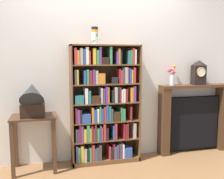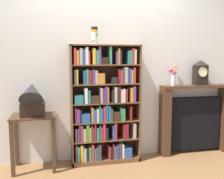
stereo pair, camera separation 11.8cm
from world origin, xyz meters
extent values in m
cube|color=brown|center=(0.00, 0.00, -0.01)|extent=(8.04, 6.40, 0.02)
cube|color=silver|center=(0.22, 0.27, 1.30)|extent=(5.04, 0.08, 2.60)
cube|color=brown|center=(-0.46, 0.09, 0.80)|extent=(0.02, 0.28, 1.60)
cube|color=brown|center=(0.46, 0.09, 0.80)|extent=(0.02, 0.28, 1.60)
cube|color=#4C311C|center=(0.00, 0.23, 0.80)|extent=(0.93, 0.01, 1.60)
cube|color=brown|center=(0.00, 0.09, 1.59)|extent=(0.93, 0.28, 0.02)
cube|color=brown|center=(0.00, 0.09, 0.03)|extent=(0.93, 0.28, 0.06)
cube|color=#663884|center=(-0.41, 0.06, 0.17)|extent=(0.02, 0.20, 0.22)
cube|color=#388E56|center=(-0.38, 0.07, 0.16)|extent=(0.03, 0.23, 0.20)
cube|color=gold|center=(-0.34, 0.07, 0.17)|extent=(0.03, 0.22, 0.22)
cube|color=#B2A893|center=(-0.30, 0.07, 0.15)|extent=(0.04, 0.22, 0.18)
cube|color=black|center=(-0.26, 0.08, 0.15)|extent=(0.02, 0.24, 0.18)
cube|color=#388E56|center=(-0.23, 0.07, 0.15)|extent=(0.03, 0.22, 0.19)
cube|color=#C63338|center=(-0.19, 0.07, 0.17)|extent=(0.03, 0.21, 0.22)
cube|color=teal|center=(-0.16, 0.07, 0.14)|extent=(0.02, 0.22, 0.17)
cube|color=#424247|center=(-0.13, 0.07, 0.15)|extent=(0.03, 0.23, 0.18)
cube|color=#424247|center=(-0.10, 0.06, 0.16)|extent=(0.04, 0.20, 0.21)
cube|color=#C63338|center=(0.04, 0.08, 0.15)|extent=(0.02, 0.24, 0.18)
cube|color=black|center=(0.06, 0.08, 0.14)|extent=(0.03, 0.23, 0.17)
cube|color=maroon|center=(0.09, 0.06, 0.16)|extent=(0.02, 0.20, 0.20)
cube|color=teal|center=(0.12, 0.08, 0.15)|extent=(0.02, 0.24, 0.17)
cube|color=#663884|center=(0.15, 0.06, 0.16)|extent=(0.02, 0.21, 0.19)
cube|color=#424247|center=(0.19, 0.05, 0.16)|extent=(0.04, 0.18, 0.20)
cube|color=white|center=(0.22, 0.07, 0.16)|extent=(0.03, 0.23, 0.19)
cube|color=#2D519E|center=(0.29, 0.06, 0.13)|extent=(0.11, 0.21, 0.14)
cube|color=brown|center=(0.00, 0.09, 0.32)|extent=(0.89, 0.26, 0.02)
cube|color=#424247|center=(-0.41, 0.05, 0.42)|extent=(0.02, 0.18, 0.18)
cube|color=#663884|center=(-0.38, 0.07, 0.42)|extent=(0.02, 0.21, 0.18)
cube|color=maroon|center=(-0.36, 0.05, 0.44)|extent=(0.02, 0.19, 0.22)
cube|color=#663884|center=(-0.33, 0.08, 0.44)|extent=(0.03, 0.23, 0.22)
cube|color=gold|center=(-0.30, 0.06, 0.42)|extent=(0.04, 0.19, 0.17)
cube|color=#388E56|center=(-0.26, 0.05, 0.44)|extent=(0.04, 0.19, 0.22)
cube|color=gold|center=(-0.22, 0.08, 0.42)|extent=(0.02, 0.23, 0.18)
cube|color=maroon|center=(-0.20, 0.06, 0.44)|extent=(0.02, 0.21, 0.21)
cube|color=#424247|center=(-0.18, 0.07, 0.42)|extent=(0.02, 0.22, 0.18)
cube|color=maroon|center=(-0.16, 0.07, 0.44)|extent=(0.02, 0.23, 0.22)
cube|color=#388E56|center=(-0.12, 0.07, 0.42)|extent=(0.03, 0.22, 0.17)
cube|color=#2D519E|center=(-0.09, 0.06, 0.43)|extent=(0.02, 0.20, 0.21)
cube|color=#C63338|center=(-0.07, 0.06, 0.42)|extent=(0.02, 0.20, 0.18)
cube|color=#C63338|center=(-0.04, 0.06, 0.44)|extent=(0.03, 0.20, 0.22)
cube|color=black|center=(0.00, 0.06, 0.42)|extent=(0.03, 0.20, 0.17)
cube|color=#2D519E|center=(0.09, 0.06, 0.43)|extent=(0.02, 0.20, 0.20)
cube|color=#C63338|center=(0.12, 0.07, 0.44)|extent=(0.03, 0.21, 0.22)
cube|color=maroon|center=(0.24, 0.06, 0.44)|extent=(0.02, 0.21, 0.21)
cube|color=maroon|center=(0.26, 0.07, 0.43)|extent=(0.02, 0.21, 0.20)
cube|color=maroon|center=(0.28, 0.06, 0.44)|extent=(0.02, 0.19, 0.21)
cube|color=#B2A893|center=(0.39, 0.06, 0.44)|extent=(0.04, 0.20, 0.21)
cube|color=brown|center=(0.00, 0.09, 0.58)|extent=(0.89, 0.26, 0.02)
cube|color=maroon|center=(-0.41, 0.05, 0.69)|extent=(0.02, 0.19, 0.20)
cube|color=#663884|center=(-0.38, 0.07, 0.68)|extent=(0.04, 0.21, 0.18)
cube|color=black|center=(-0.34, 0.06, 0.67)|extent=(0.02, 0.19, 0.18)
cube|color=#2D519E|center=(-0.28, 0.07, 0.64)|extent=(0.11, 0.21, 0.12)
cube|color=orange|center=(-0.19, 0.07, 0.68)|extent=(0.03, 0.23, 0.20)
cube|color=#2D519E|center=(-0.16, 0.05, 0.67)|extent=(0.04, 0.19, 0.17)
cube|color=white|center=(-0.12, 0.08, 0.67)|extent=(0.02, 0.24, 0.18)
cube|color=#388E56|center=(-0.09, 0.07, 0.69)|extent=(0.02, 0.23, 0.21)
cube|color=#2D519E|center=(-0.07, 0.06, 0.68)|extent=(0.03, 0.20, 0.18)
cube|color=#C63338|center=(-0.03, 0.07, 0.69)|extent=(0.03, 0.22, 0.20)
cube|color=#2D519E|center=(0.00, 0.05, 0.70)|extent=(0.03, 0.19, 0.22)
cube|color=teal|center=(0.04, 0.05, 0.69)|extent=(0.03, 0.19, 0.21)
cube|color=#424247|center=(0.07, 0.06, 0.67)|extent=(0.03, 0.19, 0.17)
cube|color=#382316|center=(0.13, 0.06, 0.65)|extent=(0.09, 0.21, 0.13)
cube|color=#388E56|center=(0.19, 0.08, 0.67)|extent=(0.02, 0.24, 0.18)
cube|color=#388E56|center=(0.23, 0.07, 0.67)|extent=(0.04, 0.21, 0.17)
cube|color=maroon|center=(0.33, 0.08, 0.68)|extent=(0.02, 0.23, 0.19)
cube|color=brown|center=(0.00, 0.09, 0.83)|extent=(0.89, 0.26, 0.02)
cube|color=teal|center=(-0.36, 0.05, 0.89)|extent=(0.11, 0.19, 0.11)
cube|color=white|center=(-0.27, 0.08, 0.94)|extent=(0.04, 0.24, 0.20)
cube|color=teal|center=(-0.23, 0.08, 0.92)|extent=(0.03, 0.23, 0.17)
cube|color=#382316|center=(-0.15, 0.06, 0.89)|extent=(0.12, 0.20, 0.10)
cube|color=#B2A893|center=(-0.07, 0.07, 0.94)|extent=(0.03, 0.23, 0.20)
cube|color=#663884|center=(-0.04, 0.08, 0.94)|extent=(0.02, 0.24, 0.19)
cube|color=#663884|center=(-0.01, 0.06, 0.95)|extent=(0.03, 0.20, 0.22)
cube|color=orange|center=(0.02, 0.06, 0.94)|extent=(0.02, 0.21, 0.21)
cube|color=black|center=(0.08, 0.06, 0.92)|extent=(0.03, 0.20, 0.17)
cube|color=#B2A893|center=(0.12, 0.07, 0.94)|extent=(0.04, 0.23, 0.21)
cube|color=black|center=(0.15, 0.07, 0.95)|extent=(0.02, 0.22, 0.21)
cube|color=maroon|center=(0.18, 0.07, 0.94)|extent=(0.02, 0.22, 0.20)
cube|color=white|center=(0.20, 0.06, 0.92)|extent=(0.02, 0.20, 0.17)
cube|color=white|center=(0.23, 0.07, 0.93)|extent=(0.03, 0.23, 0.18)
cube|color=maroon|center=(0.27, 0.06, 0.93)|extent=(0.03, 0.20, 0.18)
cube|color=orange|center=(0.34, 0.06, 0.94)|extent=(0.04, 0.20, 0.19)
cube|color=#663884|center=(0.38, 0.08, 0.94)|extent=(0.03, 0.24, 0.21)
cube|color=brown|center=(0.00, 0.09, 1.08)|extent=(0.89, 0.26, 0.02)
cube|color=#424247|center=(-0.41, 0.07, 1.19)|extent=(0.03, 0.21, 0.19)
cube|color=gold|center=(-0.38, 0.05, 1.19)|extent=(0.02, 0.19, 0.19)
cube|color=#2D519E|center=(-0.29, 0.07, 1.18)|extent=(0.03, 0.21, 0.18)
cube|color=#388E56|center=(-0.25, 0.06, 1.19)|extent=(0.03, 0.19, 0.19)
cube|color=maroon|center=(-0.21, 0.07, 1.18)|extent=(0.04, 0.22, 0.18)
cube|color=#663884|center=(-0.17, 0.07, 1.19)|extent=(0.03, 0.23, 0.19)
cube|color=#B2A893|center=(-0.14, 0.06, 1.18)|extent=(0.04, 0.19, 0.17)
cube|color=orange|center=(-0.07, 0.07, 1.16)|extent=(0.09, 0.22, 0.14)
cube|color=black|center=(0.10, 0.04, 1.13)|extent=(0.08, 0.16, 0.08)
cube|color=maroon|center=(0.17, 0.06, 1.19)|extent=(0.02, 0.21, 0.19)
cube|color=#C63338|center=(0.19, 0.08, 1.18)|extent=(0.03, 0.24, 0.18)
cube|color=#424247|center=(0.22, 0.08, 1.19)|extent=(0.03, 0.24, 0.20)
cube|color=#B2A893|center=(0.26, 0.06, 1.20)|extent=(0.04, 0.20, 0.21)
cube|color=#663884|center=(0.29, 0.07, 1.20)|extent=(0.02, 0.21, 0.21)
cube|color=#2D519E|center=(0.31, 0.07, 1.19)|extent=(0.03, 0.22, 0.19)
cube|color=gold|center=(0.34, 0.06, 1.18)|extent=(0.02, 0.20, 0.18)
cube|color=#C63338|center=(0.37, 0.07, 1.20)|extent=(0.03, 0.22, 0.21)
cube|color=brown|center=(0.00, 0.09, 1.34)|extent=(0.89, 0.26, 0.02)
cube|color=#C63338|center=(-0.40, 0.07, 1.45)|extent=(0.03, 0.21, 0.21)
cube|color=orange|center=(-0.37, 0.06, 1.43)|extent=(0.03, 0.20, 0.18)
cube|color=#B2A893|center=(-0.33, 0.07, 1.45)|extent=(0.03, 0.22, 0.21)
cube|color=#2D519E|center=(-0.29, 0.06, 1.44)|extent=(0.03, 0.20, 0.19)
cube|color=white|center=(-0.26, 0.07, 1.45)|extent=(0.04, 0.22, 0.22)
cube|color=#C63338|center=(-0.23, 0.06, 1.43)|extent=(0.02, 0.19, 0.17)
cube|color=gold|center=(-0.16, 0.07, 1.45)|extent=(0.04, 0.21, 0.20)
cube|color=#388E56|center=(-0.12, 0.07, 1.44)|extent=(0.03, 0.22, 0.18)
cube|color=#663884|center=(-0.09, 0.08, 1.46)|extent=(0.03, 0.24, 0.22)
cube|color=black|center=(-0.02, 0.04, 1.39)|extent=(0.09, 0.16, 0.09)
cube|color=#388E56|center=(0.05, 0.05, 1.46)|extent=(0.03, 0.19, 0.22)
cube|color=#663884|center=(0.14, 0.08, 1.43)|extent=(0.02, 0.23, 0.17)
cube|color=orange|center=(0.16, 0.06, 1.45)|extent=(0.02, 0.21, 0.20)
cube|color=black|center=(0.19, 0.06, 1.43)|extent=(0.02, 0.20, 0.18)
cube|color=teal|center=(0.29, 0.05, 1.43)|extent=(0.03, 0.18, 0.18)
cube|color=#388E56|center=(0.32, 0.07, 1.44)|extent=(0.03, 0.22, 0.18)
cube|color=#C63338|center=(0.36, 0.07, 1.45)|extent=(0.03, 0.22, 0.21)
cube|color=white|center=(0.38, 0.07, 1.44)|extent=(0.02, 0.22, 0.19)
cylinder|color=white|center=(-0.15, 0.05, 1.65)|extent=(0.08, 0.08, 0.10)
cylinder|color=pink|center=(-0.15, 0.05, 1.67)|extent=(0.08, 0.08, 0.10)
cylinder|color=green|center=(-0.15, 0.05, 1.68)|extent=(0.08, 0.08, 0.10)
cylinder|color=white|center=(-0.15, 0.05, 1.70)|extent=(0.08, 0.08, 0.10)
cylinder|color=pink|center=(-0.15, 0.05, 1.72)|extent=(0.08, 0.08, 0.10)
cylinder|color=orange|center=(-0.15, 0.05, 1.74)|extent=(0.08, 0.08, 0.10)
cylinder|color=black|center=(-0.15, 0.05, 1.76)|extent=(0.08, 0.08, 0.10)
cylinder|color=black|center=(-0.15, 0.05, 1.77)|extent=(0.08, 0.08, 0.10)
cube|color=#472D1C|center=(-0.94, 0.03, 0.70)|extent=(0.55, 0.40, 0.02)
cube|color=#472D1C|center=(-1.18, -0.14, 0.34)|extent=(0.04, 0.04, 0.69)
cube|color=#472D1C|center=(-0.70, -0.14, 0.34)|extent=(0.04, 0.04, 0.69)
cube|color=#472D1C|center=(-1.18, 0.20, 0.34)|extent=(0.04, 0.04, 0.69)
cube|color=#472D1C|center=(-0.70, 0.20, 0.34)|extent=(0.04, 0.04, 0.69)
cube|color=black|center=(-0.94, 0.03, 0.79)|extent=(0.29, 0.29, 0.17)
cylinder|color=black|center=(-0.94, 0.03, 0.88)|extent=(0.24, 0.24, 0.01)
cylinder|color=#1E2328|center=(-0.94, -0.01, 0.91)|extent=(0.03, 0.03, 0.06)
cone|color=#1E2328|center=(-0.94, -0.07, 1.02)|extent=(0.28, 0.38, 0.39)
cube|color=#472D1C|center=(1.38, 0.13, 1.01)|extent=(1.09, 0.21, 0.04)
cube|color=#472D1C|center=(0.89, 0.13, 0.49)|extent=(0.12, 0.19, 0.99)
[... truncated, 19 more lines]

